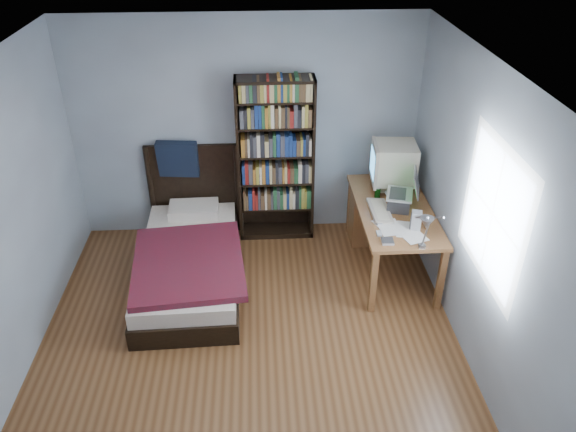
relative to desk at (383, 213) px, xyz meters
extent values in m
plane|color=#573319|center=(-1.50, -1.62, -0.41)|extent=(4.20, 4.20, 0.00)
plane|color=white|center=(-1.50, -1.62, 2.09)|extent=(4.20, 4.20, 0.00)
cube|color=gray|center=(-1.50, 0.48, 0.84)|extent=(3.80, 0.04, 2.50)
cube|color=gray|center=(0.40, -1.62, 0.84)|extent=(0.04, 4.20, 2.50)
cube|color=white|center=(0.38, -1.77, 1.04)|extent=(0.01, 1.14, 1.14)
cube|color=white|center=(0.38, -1.77, 1.04)|extent=(0.01, 1.00, 1.00)
cube|color=brown|center=(0.00, -0.42, 0.30)|extent=(0.75, 1.54, 0.04)
cube|color=brown|center=(-0.32, -1.14, -0.07)|extent=(0.06, 0.06, 0.69)
cube|color=brown|center=(0.32, -1.14, -0.07)|extent=(0.06, 0.06, 0.69)
cube|color=brown|center=(-0.32, 0.30, -0.07)|extent=(0.06, 0.06, 0.69)
cube|color=brown|center=(0.32, 0.30, -0.07)|extent=(0.06, 0.06, 0.69)
cube|color=brown|center=(0.00, 0.13, -0.07)|extent=(0.69, 0.40, 0.68)
cube|color=beige|center=(0.03, 0.00, 0.33)|extent=(0.30, 0.26, 0.03)
cylinder|color=beige|center=(0.03, 0.00, 0.38)|extent=(0.11, 0.11, 0.07)
cube|color=beige|center=(0.07, 0.00, 0.62)|extent=(0.47, 0.45, 0.41)
cube|color=#B5A997|center=(-0.15, 0.00, 0.62)|extent=(0.07, 0.44, 0.44)
cube|color=#43A5F3|center=(-0.17, 0.00, 0.62)|extent=(0.03, 0.33, 0.28)
cube|color=#2D2D30|center=(0.04, -0.43, 0.39)|extent=(0.29, 0.31, 0.15)
cube|color=#B5B6BA|center=(0.04, -0.43, 0.48)|extent=(0.34, 0.39, 0.02)
cube|color=#2D2D30|center=(0.02, -0.43, 0.49)|extent=(0.23, 0.30, 0.00)
cube|color=#B5B6BA|center=(0.19, -0.43, 0.60)|extent=(0.17, 0.34, 0.24)
cube|color=#0CBF26|center=(0.18, -0.43, 0.60)|extent=(0.13, 0.28, 0.19)
cube|color=#99999E|center=(0.09, -1.16, 0.33)|extent=(0.06, 0.05, 0.04)
cylinder|color=#99999E|center=(0.09, -1.22, 0.54)|extent=(0.02, 0.13, 0.37)
cylinder|color=#99999E|center=(0.02, -1.42, 0.80)|extent=(0.15, 0.30, 0.19)
cone|color=#99999E|center=(-0.05, -1.56, 0.84)|extent=(0.11, 0.11, 0.10)
cube|color=#B5A997|center=(-0.17, -0.51, 0.33)|extent=(0.19, 0.48, 0.05)
cube|color=#9A9A9C|center=(0.11, -0.83, 0.41)|extent=(0.11, 0.11, 0.19)
cylinder|color=#073309|center=(-0.13, -0.20, 0.37)|extent=(0.06, 0.06, 0.11)
ellipsoid|color=silver|center=(-0.01, -0.15, 0.34)|extent=(0.07, 0.12, 0.04)
cube|color=#B5B6BA|center=(-0.23, -0.71, 0.33)|extent=(0.08, 0.12, 0.02)
cube|color=#9A9A9C|center=(-0.26, -0.92, 0.33)|extent=(0.05, 0.09, 0.02)
cube|color=#9A9A9C|center=(-0.21, -1.05, 0.33)|extent=(0.12, 0.12, 0.02)
cube|color=black|center=(-1.59, 0.32, 0.52)|extent=(0.03, 0.30, 1.88)
cube|color=black|center=(-0.78, 0.32, 0.52)|extent=(0.03, 0.30, 1.88)
cube|color=black|center=(-1.19, 0.32, 1.45)|extent=(0.85, 0.30, 0.03)
cube|color=black|center=(-1.19, 0.32, -0.38)|extent=(0.85, 0.30, 0.06)
cube|color=black|center=(-1.19, 0.46, 0.52)|extent=(0.85, 0.02, 1.88)
cube|color=olive|center=(-1.19, 0.30, 0.55)|extent=(0.77, 0.22, 1.68)
cube|color=black|center=(-2.12, -0.57, -0.30)|extent=(1.04, 2.01, 0.22)
cube|color=beige|center=(-2.12, -0.57, -0.11)|extent=(1.00, 1.95, 0.16)
cube|color=maroon|center=(-2.09, -0.82, 0.00)|extent=(1.17, 1.38, 0.07)
cube|color=beige|center=(-2.12, 0.17, 0.02)|extent=(0.55, 0.36, 0.12)
cube|color=black|center=(-2.12, 0.44, 0.14)|extent=(1.05, 0.05, 1.10)
cylinder|color=black|center=(-2.62, 0.42, 0.14)|extent=(0.06, 0.06, 1.10)
cylinder|color=black|center=(-1.63, 0.42, 0.14)|extent=(0.06, 0.06, 1.10)
cube|color=black|center=(-2.27, 0.41, 0.54)|extent=(0.46, 0.20, 0.43)
camera|label=1|loc=(-1.38, -5.31, 3.21)|focal=35.00mm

